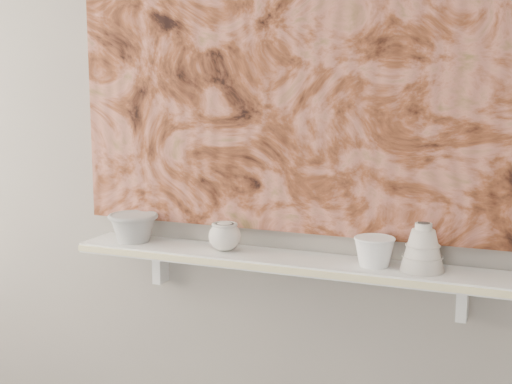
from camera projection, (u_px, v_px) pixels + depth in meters
The scene contains 11 objects.
wall_back at pixel (304, 115), 2.15m from camera, with size 3.60×3.60×0.00m, color gray.
shelf at pixel (292, 262), 2.13m from camera, with size 1.40×0.18×0.03m, color white.
shelf_stripe at pixel (282, 270), 2.05m from camera, with size 1.40×0.01×0.02m, color beige.
bracket_left at pixel (160, 265), 2.38m from camera, with size 0.03×0.06×0.12m, color white.
bracket_right at pixel (463, 299), 2.02m from camera, with size 0.03×0.06×0.12m, color white.
painting at pixel (303, 50), 2.10m from camera, with size 1.50×0.03×1.10m, color brown.
house_motif at pixel (455, 161), 1.97m from camera, with size 0.09×0.00×0.08m, color black.
bowl_grey at pixel (133, 227), 2.33m from camera, with size 0.16×0.16×0.10m, color gray, non-canonical shape.
cup_cream at pixel (225, 236), 2.20m from camera, with size 0.10×0.10×0.09m, color beige, non-canonical shape.
bell_vessel at pixel (423, 247), 1.97m from camera, with size 0.12×0.12×0.14m, color beige, non-canonical shape.
bowl_white at pixel (374, 251), 2.03m from camera, with size 0.12×0.12×0.09m, color white, non-canonical shape.
Camera 1 is at (0.68, -0.45, 1.47)m, focal length 50.00 mm.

